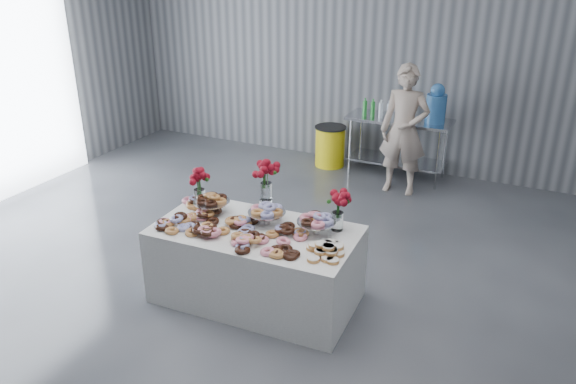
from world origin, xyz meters
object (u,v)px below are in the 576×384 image
object	(u,v)px
display_table	(256,264)
person	(404,130)
trash_barrel	(330,146)
prep_table	(398,137)
water_jug	(436,105)

from	to	relation	value
display_table	person	bearing A→B (deg)	80.38
trash_barrel	prep_table	bearing A→B (deg)	0.00
display_table	prep_table	world-z (taller)	prep_table
display_table	trash_barrel	bearing A→B (deg)	101.05
person	trash_barrel	xyz separation A→B (m)	(-1.27, 0.53, -0.57)
display_table	prep_table	bearing A→B (deg)	84.88
prep_table	water_jug	xyz separation A→B (m)	(0.50, -0.00, 0.53)
display_table	water_jug	xyz separation A→B (m)	(0.83, 3.73, 0.77)
person	display_table	bearing A→B (deg)	-100.81
display_table	water_jug	distance (m)	3.90
display_table	prep_table	distance (m)	3.76
prep_table	trash_barrel	size ratio (longest dim) A/B	2.37
prep_table	trash_barrel	world-z (taller)	prep_table
display_table	trash_barrel	size ratio (longest dim) A/B	3.00
water_jug	person	size ratio (longest dim) A/B	0.31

